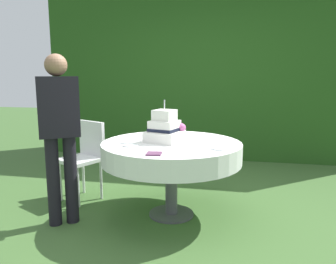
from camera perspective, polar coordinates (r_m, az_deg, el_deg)
name	(u,v)px	position (r m, az deg, el deg)	size (l,w,h in m)	color
ground_plane	(171,215)	(3.49, 0.58, -14.06)	(20.00, 20.00, 0.00)	#3D602D
foliage_hedge	(202,70)	(5.86, 5.88, 10.55)	(5.35, 0.67, 2.99)	#234C19
cake_table	(171,152)	(3.28, 0.60, -3.51)	(1.38, 1.38, 0.76)	#4C4C51
wedding_cake	(165,129)	(3.26, -0.51, 0.47)	(0.40, 0.40, 0.42)	white
serving_plate_near	(219,149)	(2.98, 8.78, -2.84)	(0.15, 0.15, 0.01)	white
serving_plate_far	(130,145)	(3.10, -6.50, -2.32)	(0.15, 0.15, 0.01)	white
serving_plate_left	(125,142)	(3.25, -7.42, -1.77)	(0.11, 0.11, 0.01)	white
napkin_stack	(154,154)	(2.76, -2.43, -3.75)	(0.12, 0.12, 0.01)	#603856
garden_chair	(85,152)	(3.89, -14.07, -3.44)	(0.53, 0.53, 0.89)	white
standing_person	(59,128)	(3.20, -18.24, 0.64)	(0.41, 0.37, 1.60)	black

